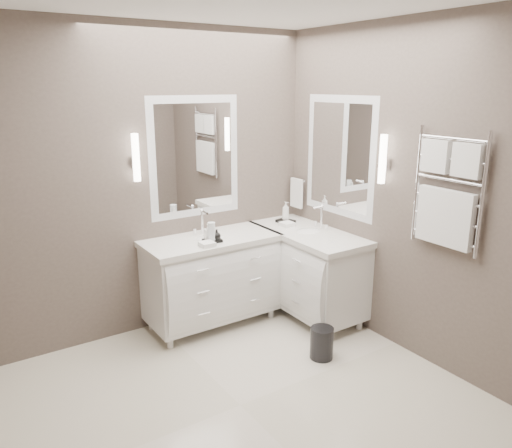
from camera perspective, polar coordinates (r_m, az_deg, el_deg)
floor at (r=3.76m, az=-1.81°, el=-20.07°), size 3.20×3.00×0.01m
wall_back at (r=4.49m, az=-12.15°, el=4.52°), size 3.20×0.01×2.70m
wall_front at (r=2.11m, az=20.18°, el=-8.91°), size 3.20×0.01×2.70m
wall_right at (r=4.21m, az=16.99°, el=3.45°), size 0.01×3.00×2.70m
vanity_back at (r=4.66m, az=-5.10°, el=-5.84°), size 1.24×0.59×0.97m
vanity_right at (r=4.87m, az=5.88°, el=-4.92°), size 0.59×1.24×0.97m
mirror_back at (r=4.62m, az=-6.99°, el=7.58°), size 0.90×0.02×1.10m
mirror_right at (r=4.70m, az=9.53°, el=7.63°), size 0.02×0.90×1.10m
sconce_back at (r=4.33m, az=-13.55°, el=7.29°), size 0.06×0.06×0.40m
sconce_right at (r=4.25m, az=14.27°, el=7.09°), size 0.06×0.06×0.40m
towel_bar_corner at (r=5.16m, az=4.66°, el=3.61°), size 0.03×0.22×0.30m
towel_ladder at (r=3.92m, az=20.99°, el=2.86°), size 0.06×0.58×0.90m
waste_bin at (r=4.26m, az=7.52°, el=-13.33°), size 0.22×0.22×0.27m
amenity_tray_back at (r=4.42m, az=-5.02°, el=-1.90°), size 0.17×0.14×0.02m
amenity_tray_right at (r=5.03m, az=3.40°, el=0.32°), size 0.16×0.19×0.03m
water_bottle at (r=4.37m, az=-5.10°, el=-1.00°), size 0.08×0.08×0.18m
soap_bottle_a at (r=4.40m, az=-5.52°, el=-0.89°), size 0.07×0.07×0.14m
soap_bottle_b at (r=4.39m, az=-4.51°, el=-1.21°), size 0.10×0.10×0.09m
soap_bottle_c at (r=5.00m, az=3.42°, el=1.50°), size 0.09×0.10×0.19m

